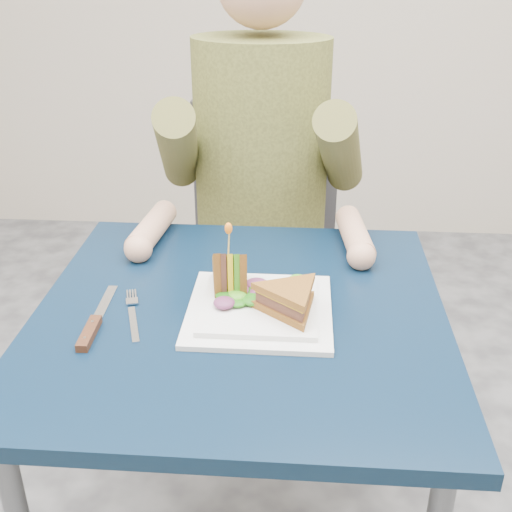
# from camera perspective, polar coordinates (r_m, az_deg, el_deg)

# --- Properties ---
(table) EXTENTS (0.75, 0.75, 0.73)m
(table) POSITION_cam_1_polar(r_m,az_deg,el_deg) (1.22, -1.38, -7.97)
(table) COLOR black
(table) RESTS_ON ground
(chair) EXTENTS (0.42, 0.40, 0.93)m
(chair) POSITION_cam_1_polar(r_m,az_deg,el_deg) (1.86, 0.62, 1.04)
(chair) COLOR #47474C
(chair) RESTS_ON ground
(diner) EXTENTS (0.54, 0.59, 0.74)m
(diner) POSITION_cam_1_polar(r_m,az_deg,el_deg) (1.62, 0.42, 11.28)
(diner) COLOR #4F5125
(diner) RESTS_ON chair
(plate) EXTENTS (0.26, 0.26, 0.02)m
(plate) POSITION_cam_1_polar(r_m,az_deg,el_deg) (1.17, 0.31, -4.68)
(plate) COLOR white
(plate) RESTS_ON table
(sandwich_flat) EXTENTS (0.20, 0.20, 0.05)m
(sandwich_flat) POSITION_cam_1_polar(r_m,az_deg,el_deg) (1.12, 3.03, -3.88)
(sandwich_flat) COLOR brown
(sandwich_flat) RESTS_ON plate
(sandwich_upright) EXTENTS (0.08, 0.13, 0.13)m
(sandwich_upright) POSITION_cam_1_polar(r_m,az_deg,el_deg) (1.19, -2.38, -1.58)
(sandwich_upright) COLOR brown
(sandwich_upright) RESTS_ON plate
(fork) EXTENTS (0.07, 0.18, 0.01)m
(fork) POSITION_cam_1_polar(r_m,az_deg,el_deg) (1.18, -10.88, -5.25)
(fork) COLOR silver
(fork) RESTS_ON table
(knife) EXTENTS (0.03, 0.22, 0.02)m
(knife) POSITION_cam_1_polar(r_m,az_deg,el_deg) (1.15, -14.35, -6.16)
(knife) COLOR silver
(knife) RESTS_ON table
(toothpick) EXTENTS (0.01, 0.01, 0.06)m
(toothpick) POSITION_cam_1_polar(r_m,az_deg,el_deg) (1.16, -2.44, 1.21)
(toothpick) COLOR tan
(toothpick) RESTS_ON sandwich_upright
(toothpick_frill) EXTENTS (0.01, 0.01, 0.02)m
(toothpick_frill) POSITION_cam_1_polar(r_m,az_deg,el_deg) (1.15, -2.46, 2.47)
(toothpick_frill) COLOR orange
(toothpick_frill) RESTS_ON sandwich_upright
(lettuce_spill) EXTENTS (0.15, 0.13, 0.02)m
(lettuce_spill) POSITION_cam_1_polar(r_m,az_deg,el_deg) (1.16, 0.59, -3.55)
(lettuce_spill) COLOR #337A14
(lettuce_spill) RESTS_ON plate
(onion_ring) EXTENTS (0.04, 0.04, 0.02)m
(onion_ring) POSITION_cam_1_polar(r_m,az_deg,el_deg) (1.16, 1.07, -3.48)
(onion_ring) COLOR #9E4C7A
(onion_ring) RESTS_ON plate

